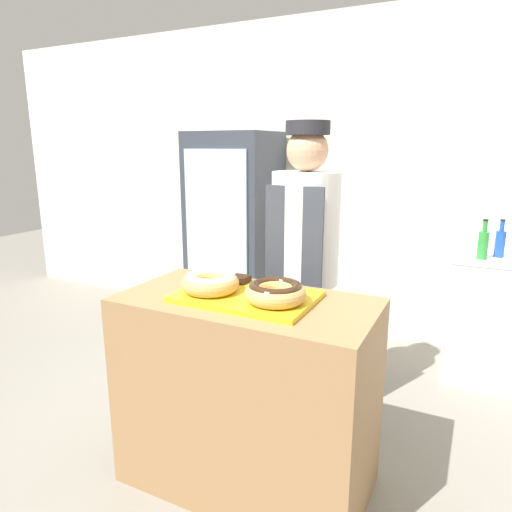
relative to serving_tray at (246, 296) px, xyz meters
name	(u,v)px	position (x,y,z in m)	size (l,w,h in m)	color
ground_plane	(247,479)	(0.00, 0.00, -0.97)	(14.00, 14.00, 0.00)	gray
wall_back	(363,181)	(0.00, 2.13, 0.38)	(8.00, 0.06, 2.70)	silver
display_counter	(247,393)	(0.00, 0.00, -0.49)	(1.18, 0.61, 0.96)	#997047
serving_tray	(246,296)	(0.00, 0.00, 0.00)	(0.62, 0.42, 0.02)	yellow
donut_light_glaze	(210,282)	(-0.16, -0.04, 0.06)	(0.27, 0.27, 0.09)	tan
donut_chocolate_glaze	(275,292)	(0.16, -0.04, 0.06)	(0.27, 0.27, 0.09)	tan
brownie_back_left	(240,279)	(-0.11, 0.15, 0.03)	(0.08, 0.08, 0.03)	black
brownie_back_right	(281,285)	(0.11, 0.15, 0.03)	(0.08, 0.08, 0.03)	black
baker_person	(304,270)	(0.03, 0.67, -0.03)	(0.39, 0.39, 1.77)	#4C4C51
beverage_fridge	(235,233)	(-1.03, 1.75, -0.09)	(0.70, 0.64, 1.76)	#333842
bottle_green	(483,244)	(0.95, 1.61, 0.03)	(0.07, 0.07, 0.27)	#2D8C38
bottle_blue	(500,242)	(1.06, 1.72, 0.03)	(0.06, 0.06, 0.26)	#1E4CB2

